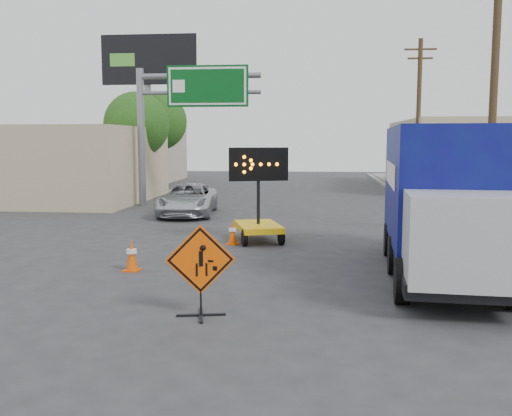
% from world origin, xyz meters
% --- Properties ---
extents(ground, '(100.00, 100.00, 0.00)m').
position_xyz_m(ground, '(0.00, 0.00, 0.00)').
color(ground, '#2D2D30').
rests_on(ground, ground).
extents(curb_right, '(0.40, 60.00, 0.12)m').
position_xyz_m(curb_right, '(7.20, 15.00, 0.06)').
color(curb_right, gray).
rests_on(curb_right, ground).
extents(sidewalk_right, '(4.00, 60.00, 0.15)m').
position_xyz_m(sidewalk_right, '(9.50, 15.00, 0.07)').
color(sidewalk_right, gray).
rests_on(sidewalk_right, ground).
extents(storefront_left_near, '(14.00, 10.00, 4.00)m').
position_xyz_m(storefront_left_near, '(-14.00, 20.00, 2.00)').
color(storefront_left_near, tan).
rests_on(storefront_left_near, ground).
extents(storefront_left_far, '(12.00, 10.00, 4.40)m').
position_xyz_m(storefront_left_far, '(-15.00, 34.00, 2.20)').
color(storefront_left_far, '#AA998E').
rests_on(storefront_left_far, ground).
extents(building_right_far, '(10.00, 14.00, 4.60)m').
position_xyz_m(building_right_far, '(13.00, 30.00, 2.30)').
color(building_right_far, tan).
rests_on(building_right_far, ground).
extents(highway_gantry, '(6.18, 0.38, 6.90)m').
position_xyz_m(highway_gantry, '(-4.43, 17.96, 5.07)').
color(highway_gantry, slate).
rests_on(highway_gantry, ground).
extents(billboard, '(6.10, 0.54, 9.85)m').
position_xyz_m(billboard, '(-8.35, 25.87, 7.35)').
color(billboard, slate).
rests_on(billboard, ground).
extents(utility_pole_near, '(1.80, 0.26, 9.00)m').
position_xyz_m(utility_pole_near, '(8.00, 10.00, 4.68)').
color(utility_pole_near, '#46331E').
rests_on(utility_pole_near, ground).
extents(utility_pole_far, '(1.80, 0.26, 9.00)m').
position_xyz_m(utility_pole_far, '(8.00, 24.00, 4.68)').
color(utility_pole_far, '#46331E').
rests_on(utility_pole_far, ground).
extents(tree_left_near, '(3.71, 3.71, 6.03)m').
position_xyz_m(tree_left_near, '(-8.00, 22.00, 4.16)').
color(tree_left_near, '#46331E').
rests_on(tree_left_near, ground).
extents(tree_left_far, '(4.10, 4.10, 6.66)m').
position_xyz_m(tree_left_far, '(-9.00, 30.00, 4.60)').
color(tree_left_far, '#46331E').
rests_on(tree_left_far, ground).
extents(construction_sign, '(1.29, 0.92, 1.74)m').
position_xyz_m(construction_sign, '(0.05, 0.42, 0.92)').
color(construction_sign, black).
rests_on(construction_sign, ground).
extents(arrow_board, '(1.88, 2.44, 3.07)m').
position_xyz_m(arrow_board, '(0.33, 8.47, 0.68)').
color(arrow_board, '#E4AE0C').
rests_on(arrow_board, ground).
extents(pickup_truck, '(2.72, 5.15, 1.38)m').
position_xyz_m(pickup_truck, '(-3.43, 14.73, 0.69)').
color(pickup_truck, silver).
rests_on(pickup_truck, ground).
extents(box_truck, '(2.88, 7.80, 3.64)m').
position_xyz_m(box_truck, '(5.20, 4.20, 1.65)').
color(box_truck, black).
rests_on(box_truck, ground).
extents(cone_a, '(0.41, 0.41, 0.63)m').
position_xyz_m(cone_a, '(-0.65, 3.92, 0.32)').
color(cone_a, '#DB4B04').
rests_on(cone_a, ground).
extents(cone_b, '(0.45, 0.45, 0.79)m').
position_xyz_m(cone_b, '(-2.44, 3.94, 0.40)').
color(cone_b, '#DB4B04').
rests_on(cone_b, ground).
extents(cone_c, '(0.48, 0.48, 0.74)m').
position_xyz_m(cone_c, '(-0.43, 7.84, 0.37)').
color(cone_c, '#DB4B04').
rests_on(cone_c, ground).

